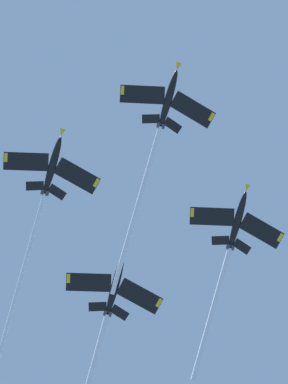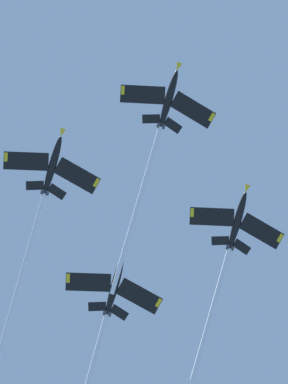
% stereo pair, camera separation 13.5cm
% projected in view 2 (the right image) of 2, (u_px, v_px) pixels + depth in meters
% --- Properties ---
extents(jet_lead, '(32.47, 37.90, 13.60)m').
position_uv_depth(jet_lead, '(156.00, 142.00, 178.16)').
color(jet_lead, black).
extents(jet_left_wing, '(28.49, 32.45, 10.78)m').
position_uv_depth(jet_left_wing, '(228.00, 255.00, 180.02)').
color(jet_left_wing, black).
extents(jet_right_wing, '(32.57, 37.39, 12.48)m').
position_uv_depth(jet_right_wing, '(43.00, 199.00, 177.37)').
color(jet_right_wing, black).
extents(jet_slot, '(32.34, 36.84, 13.05)m').
position_uv_depth(jet_slot, '(101.00, 334.00, 176.69)').
color(jet_slot, black).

